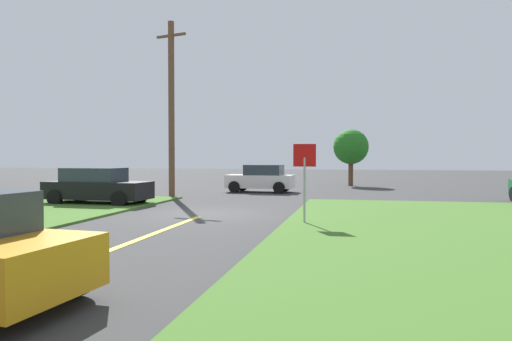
{
  "coord_description": "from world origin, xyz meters",
  "views": [
    {
      "loc": [
        5.49,
        -17.21,
        2.14
      ],
      "look_at": [
        1.21,
        3.08,
        1.52
      ],
      "focal_mm": 34.1,
      "sensor_mm": 36.0,
      "label": 1
    }
  ],
  "objects_px": {
    "stop_sign": "(305,168)",
    "oak_tree_left": "(351,147)",
    "car_approaching_junction": "(261,179)",
    "utility_pole_mid": "(171,108)",
    "parked_car_near_building": "(97,186)"
  },
  "relations": [
    {
      "from": "stop_sign",
      "to": "oak_tree_left",
      "type": "distance_m",
      "value": 20.39
    },
    {
      "from": "stop_sign",
      "to": "oak_tree_left",
      "type": "height_order",
      "value": "oak_tree_left"
    },
    {
      "from": "car_approaching_junction",
      "to": "oak_tree_left",
      "type": "height_order",
      "value": "oak_tree_left"
    },
    {
      "from": "car_approaching_junction",
      "to": "oak_tree_left",
      "type": "distance_m",
      "value": 9.06
    },
    {
      "from": "stop_sign",
      "to": "utility_pole_mid",
      "type": "bearing_deg",
      "value": -48.88
    },
    {
      "from": "car_approaching_junction",
      "to": "parked_car_near_building",
      "type": "height_order",
      "value": "same"
    },
    {
      "from": "stop_sign",
      "to": "car_approaching_junction",
      "type": "relative_size",
      "value": 0.63
    },
    {
      "from": "car_approaching_junction",
      "to": "parked_car_near_building",
      "type": "relative_size",
      "value": 0.85
    },
    {
      "from": "stop_sign",
      "to": "utility_pole_mid",
      "type": "height_order",
      "value": "utility_pole_mid"
    },
    {
      "from": "stop_sign",
      "to": "car_approaching_junction",
      "type": "height_order",
      "value": "stop_sign"
    },
    {
      "from": "parked_car_near_building",
      "to": "utility_pole_mid",
      "type": "bearing_deg",
      "value": 72.88
    },
    {
      "from": "parked_car_near_building",
      "to": "car_approaching_junction",
      "type": "bearing_deg",
      "value": 60.36
    },
    {
      "from": "car_approaching_junction",
      "to": "parked_car_near_building",
      "type": "distance_m",
      "value": 10.37
    },
    {
      "from": "stop_sign",
      "to": "car_approaching_junction",
      "type": "distance_m",
      "value": 13.75
    },
    {
      "from": "parked_car_near_building",
      "to": "stop_sign",
      "type": "bearing_deg",
      "value": -21.31
    }
  ]
}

